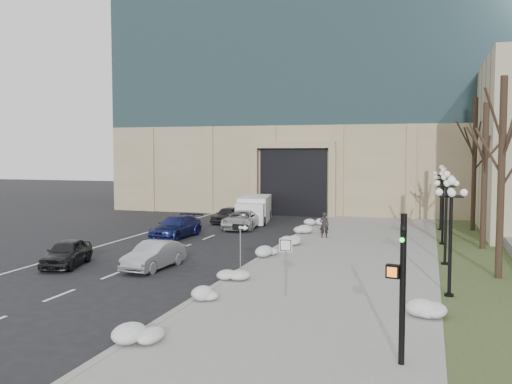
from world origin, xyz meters
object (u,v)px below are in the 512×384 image
box_truck (254,210)px  traffic_signal (401,292)px  lamppost_b (446,205)px  lamppost_d (441,189)px  lamppost_c (443,195)px  pedestrian (324,225)px  one_way_sign (243,234)px  car_e (228,215)px  car_d (242,220)px  car_c (176,227)px  car_a (67,253)px  lamppost_a (451,220)px  car_b (154,255)px  keep_sign (286,255)px

box_truck → traffic_signal: traffic_signal is taller
lamppost_b → lamppost_d: (0.00, 13.00, 0.00)m
traffic_signal → lamppost_c: size_ratio=0.86×
pedestrian → lamppost_c: 7.61m
pedestrian → one_way_sign: one_way_sign is taller
car_e → pedestrian: pedestrian is taller
car_d → one_way_sign: (5.13, -15.27, 1.31)m
car_c → lamppost_b: (16.87, -4.82, 2.37)m
lamppost_b → car_a: bearing=-163.2°
box_truck → lamppost_a: 25.42m
pedestrian → lamppost_c: lamppost_c is taller
car_c → lamppost_b: 17.70m
car_b → car_e: (-2.57, 17.74, -0.01)m
car_c → car_d: size_ratio=1.00×
car_d → box_truck: box_truck is taller
car_c → car_a: bearing=-93.0°
car_e → one_way_sign: size_ratio=1.59×
car_b → box_truck: bearing=97.0°
lamppost_d → one_way_sign: bearing=-116.1°
traffic_signal → pedestrian: bearing=117.7°
car_a → pedestrian: (10.75, 12.31, 0.28)m
car_e → car_d: bearing=-46.7°
car_a → car_d: bearing=61.5°
car_d → box_truck: bearing=90.0°
traffic_signal → box_truck: bearing=126.6°
pedestrian → lamppost_d: lamppost_d is taller
keep_sign → box_truck: bearing=110.0°
car_a → traffic_signal: 18.88m
car_b → car_c: size_ratio=0.83×
one_way_sign → box_truck: bearing=120.0°
car_a → one_way_sign: size_ratio=1.64×
pedestrian → box_truck: (-7.08, 7.50, 0.04)m
lamppost_d → keep_sign: bearing=-105.8°
car_a → car_d: 16.09m
traffic_signal → car_c: bearing=141.1°
lamppost_a → lamppost_c: (0.00, 13.00, 0.00)m
pedestrian → keep_sign: bearing=85.1°
traffic_signal → lamppost_d: bearing=99.3°
box_truck → one_way_sign: size_ratio=2.79×
car_a → one_way_sign: (9.15, 0.31, 1.31)m
keep_sign → lamppost_b: size_ratio=0.50×
box_truck → one_way_sign: bearing=-84.4°
pedestrian → traffic_signal: size_ratio=0.40×
lamppost_a → lamppost_d: size_ratio=1.00×
box_truck → lamppost_b: lamppost_b is taller
lamppost_a → box_truck: bearing=124.6°
car_a → lamppost_d: size_ratio=0.83×
car_e → box_truck: box_truck is taller
car_a → lamppost_b: bearing=2.7°
car_c → pedestrian: (9.58, 2.05, 0.24)m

